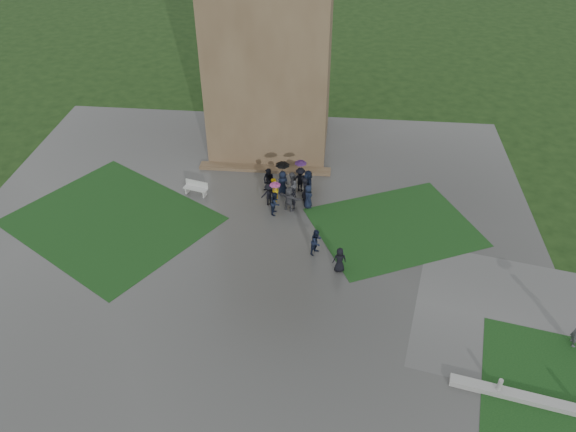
# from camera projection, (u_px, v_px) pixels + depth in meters

# --- Properties ---
(ground) EXTENTS (120.00, 120.00, 0.00)m
(ground) POSITION_uv_depth(u_px,v_px,m) (239.00, 275.00, 30.08)
(ground) COLOR black
(plaza) EXTENTS (34.00, 34.00, 0.02)m
(plaza) POSITION_uv_depth(u_px,v_px,m) (245.00, 251.00, 31.67)
(plaza) COLOR #3A3A37
(plaza) RESTS_ON ground
(lawn_inset_left) EXTENTS (14.10, 13.46, 0.01)m
(lawn_inset_left) POSITION_uv_depth(u_px,v_px,m) (112.00, 220.00, 33.92)
(lawn_inset_left) COLOR #123312
(lawn_inset_left) RESTS_ON plaza
(lawn_inset_right) EXTENTS (11.12, 10.15, 0.01)m
(lawn_inset_right) POSITION_uv_depth(u_px,v_px,m) (394.00, 227.00, 33.39)
(lawn_inset_right) COLOR #123312
(lawn_inset_right) RESTS_ON plaza
(tower) EXTENTS (8.00, 8.00, 18.00)m
(tower) POSITION_uv_depth(u_px,v_px,m) (270.00, 18.00, 36.66)
(tower) COLOR brown
(tower) RESTS_ON ground
(tower_plinth) EXTENTS (9.00, 0.80, 0.22)m
(tower_plinth) POSITION_uv_depth(u_px,v_px,m) (265.00, 169.00, 38.46)
(tower_plinth) COLOR brown
(tower_plinth) RESTS_ON plaza
(bench) EXTENTS (1.64, 0.87, 0.91)m
(bench) POSITION_uv_depth(u_px,v_px,m) (196.00, 188.00, 35.91)
(bench) COLOR #B3B3AE
(bench) RESTS_ON plaza
(visitor_cluster) EXTENTS (3.56, 3.44, 2.39)m
(visitor_cluster) POSITION_uv_depth(u_px,v_px,m) (291.00, 187.00, 35.13)
(visitor_cluster) COLOR black
(visitor_cluster) RESTS_ON plaza
(pedestrian_mid) EXTENTS (0.80, 0.89, 1.60)m
(pedestrian_mid) POSITION_uv_depth(u_px,v_px,m) (317.00, 242.00, 31.03)
(pedestrian_mid) COLOR black
(pedestrian_mid) RESTS_ON plaza
(pedestrian_near) EXTENTS (0.83, 0.65, 1.50)m
(pedestrian_near) POSITION_uv_depth(u_px,v_px,m) (340.00, 260.00, 29.89)
(pedestrian_near) COLOR black
(pedestrian_near) RESTS_ON plaza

